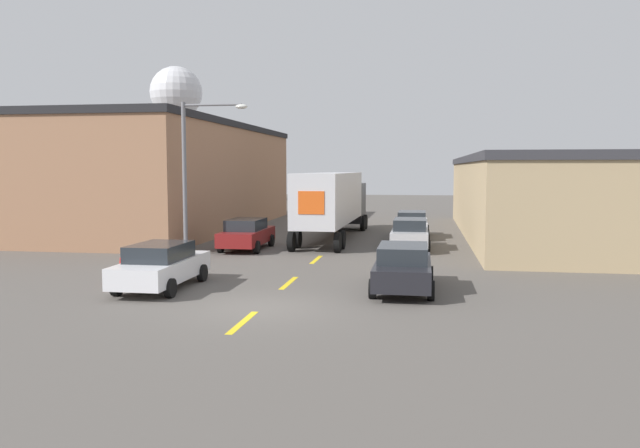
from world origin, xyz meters
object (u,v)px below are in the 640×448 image
at_px(parked_car_right_mid, 410,233).
at_px(parked_car_left_near, 161,265).
at_px(water_tower, 176,94).
at_px(fire_hydrant, 123,270).
at_px(semi_truck, 334,200).
at_px(parked_car_right_near, 403,267).
at_px(parked_car_right_far, 412,224).
at_px(street_lamp, 193,165).
at_px(parked_car_left_far, 247,234).

relative_size(parked_car_right_mid, parked_car_left_near, 1.00).
bearing_deg(water_tower, parked_car_left_near, -68.42).
bearing_deg(fire_hydrant, semi_truck, 70.87).
height_order(semi_truck, parked_car_right_near, semi_truck).
distance_m(semi_truck, water_tower, 46.07).
relative_size(water_tower, fire_hydrant, 16.43).
height_order(parked_car_right_near, fire_hydrant, parked_car_right_near).
bearing_deg(water_tower, semi_truck, -56.45).
xyz_separation_m(semi_truck, water_tower, (-24.74, 37.31, 10.85)).
relative_size(parked_car_right_near, water_tower, 0.29).
bearing_deg(water_tower, parked_car_right_far, -50.76).
distance_m(water_tower, street_lamp, 49.89).
distance_m(parked_car_right_near, parked_car_right_far, 16.53).
distance_m(parked_car_right_near, parked_car_left_near, 8.21).
xyz_separation_m(parked_car_right_mid, parked_car_right_near, (0.00, -10.99, 0.00)).
distance_m(parked_car_right_far, water_tower, 47.82).
height_order(water_tower, street_lamp, water_tower).
height_order(parked_car_right_near, parked_car_right_far, same).
bearing_deg(fire_hydrant, parked_car_right_far, 59.88).
bearing_deg(water_tower, parked_car_right_mid, -54.73).
distance_m(semi_truck, parked_car_left_far, 6.76).
xyz_separation_m(parked_car_left_far, fire_hydrant, (-1.68, -9.95, -0.31)).
height_order(semi_truck, parked_car_right_far, semi_truck).
xyz_separation_m(parked_car_right_far, street_lamp, (-10.02, -9.40, 3.47)).
height_order(semi_truck, water_tower, water_tower).
distance_m(semi_truck, fire_hydrant, 16.42).
relative_size(parked_car_right_far, fire_hydrant, 4.70).
bearing_deg(street_lamp, parked_car_left_near, -77.01).
bearing_deg(semi_truck, water_tower, 124.60).
bearing_deg(parked_car_right_far, parked_car_right_mid, -90.00).
relative_size(parked_car_right_near, parked_car_left_far, 1.00).
distance_m(semi_truck, street_lamp, 9.82).
relative_size(parked_car_left_near, parked_car_left_far, 1.00).
xyz_separation_m(semi_truck, street_lamp, (-5.53, -7.87, 1.98)).
distance_m(parked_car_left_far, fire_hydrant, 10.09).
distance_m(semi_truck, parked_car_right_far, 4.97).
distance_m(parked_car_right_near, street_lamp, 12.78).
height_order(parked_car_left_far, parked_car_right_far, same).
bearing_deg(fire_hydrant, parked_car_left_far, 80.43).
height_order(parked_car_right_mid, parked_car_left_near, same).
bearing_deg(parked_car_left_near, water_tower, 111.58).
relative_size(parked_car_right_mid, street_lamp, 0.66).
distance_m(parked_car_right_mid, parked_car_left_far, 8.29).
height_order(parked_car_left_near, parked_car_left_far, same).
bearing_deg(parked_car_left_far, parked_car_right_mid, 10.16).
height_order(parked_car_right_near, parked_car_left_far, same).
height_order(parked_car_right_mid, water_tower, water_tower).
xyz_separation_m(parked_car_right_near, parked_car_right_far, (0.00, 16.53, 0.00)).
bearing_deg(fire_hydrant, parked_car_right_mid, 49.24).
relative_size(parked_car_right_near, parked_car_left_near, 1.00).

